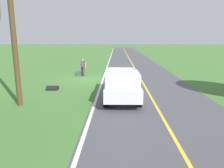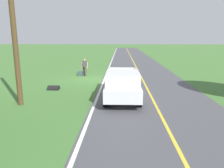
{
  "view_description": "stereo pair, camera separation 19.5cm",
  "coord_description": "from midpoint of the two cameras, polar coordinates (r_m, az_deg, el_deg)",
  "views": [
    {
      "loc": [
        -2.43,
        18.9,
        3.71
      ],
      "look_at": [
        -2.16,
        7.56,
        1.23
      ],
      "focal_mm": 34.16,
      "sensor_mm": 36.0,
      "label": 1
    },
    {
      "loc": [
        -2.62,
        18.89,
        3.71
      ],
      "look_at": [
        -2.16,
        7.56,
        1.23
      ],
      "focal_mm": 34.16,
      "sensor_mm": 36.0,
      "label": 2
    }
  ],
  "objects": [
    {
      "name": "lane_centre_line",
      "position": [
        19.37,
        8.45,
        1.2
      ],
      "size": [
        0.14,
        117.6,
        0.0
      ],
      "primitive_type": "cube",
      "color": "gold",
      "rests_on": "ground"
    },
    {
      "name": "pickup_truck_passing",
      "position": [
        12.9,
        3.19,
        0.06
      ],
      "size": [
        2.13,
        5.42,
        1.82
      ],
      "color": "silver",
      "rests_on": "ground"
    },
    {
      "name": "utility_pole_roadside",
      "position": [
        12.58,
        -24.54,
        14.83
      ],
      "size": [
        0.28,
        0.28,
        8.98
      ],
      "primitive_type": "cylinder",
      "color": "brown",
      "rests_on": "ground"
    },
    {
      "name": "ground_plane",
      "position": [
        19.42,
        -5.19,
        1.3
      ],
      "size": [
        200.0,
        200.0,
        0.0
      ],
      "primitive_type": "plane",
      "color": "#427033"
    },
    {
      "name": "drainage_culvert",
      "position": [
        16.05,
        -15.0,
        -1.43
      ],
      "size": [
        0.8,
        0.6,
        0.6
      ],
      "primitive_type": "cylinder",
      "rotation": [
        0.0,
        1.57,
        0.0
      ],
      "color": "black",
      "rests_on": "ground"
    },
    {
      "name": "suitcase_carried",
      "position": [
        21.14,
        -8.19,
        2.79
      ],
      "size": [
        0.47,
        0.22,
        0.48
      ],
      "primitive_type": "cube",
      "rotation": [
        0.0,
        0.0,
        1.6
      ],
      "color": "#384C56",
      "rests_on": "ground"
    },
    {
      "name": "road_surface",
      "position": [
        19.37,
        8.45,
        1.19
      ],
      "size": [
        7.24,
        120.0,
        0.0
      ],
      "primitive_type": "cube",
      "color": "#47474C",
      "rests_on": "ground"
    },
    {
      "name": "hitchhiker_walking",
      "position": [
        21.05,
        -7.08,
        4.82
      ],
      "size": [
        0.62,
        0.51,
        1.75
      ],
      "color": "#4C473D",
      "rests_on": "ground"
    },
    {
      "name": "lane_edge_line",
      "position": [
        19.3,
        -1.76,
        1.29
      ],
      "size": [
        0.16,
        117.6,
        0.0
      ],
      "primitive_type": "cube",
      "color": "silver",
      "rests_on": "ground"
    }
  ]
}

